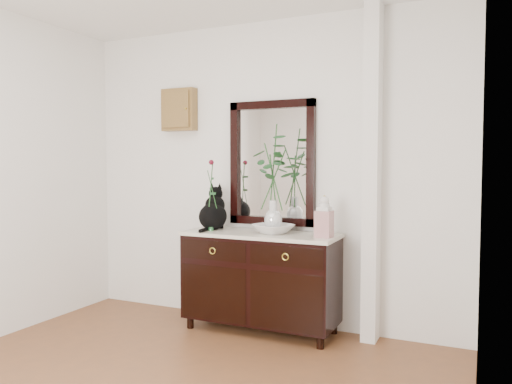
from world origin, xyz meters
The scene contains 10 objects.
wall_back centered at (0.00, 1.98, 1.35)m, with size 3.60×0.04×2.70m, color white.
pilaster centered at (1.00, 1.90, 1.35)m, with size 0.12×0.20×2.70m, color white.
sideboard centered at (0.10, 1.73, 0.47)m, with size 1.33×0.52×0.82m.
wall_mirror centered at (0.10, 1.97, 1.44)m, with size 0.80×0.06×1.10m.
key_cabinet centered at (-0.85, 1.94, 1.95)m, with size 0.35×0.10×0.40m, color brown.
cat centered at (-0.37, 1.74, 1.04)m, with size 0.27×0.34×0.39m, color black, non-canonical shape.
lotus_bowl centered at (0.22, 1.71, 0.89)m, with size 0.32×0.32×0.08m, color silver.
vase_branches centered at (0.22, 1.71, 1.32)m, with size 0.43×0.43×0.90m, color silver, non-canonical shape.
bud_vase_rose centered at (-0.34, 1.65, 1.16)m, with size 0.08×0.08×0.63m, color #265D30, non-canonical shape.
ginger_jar centered at (0.67, 1.69, 1.02)m, with size 0.13×0.13×0.34m, color silver, non-canonical shape.
Camera 1 is at (1.82, -2.12, 1.43)m, focal length 35.00 mm.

